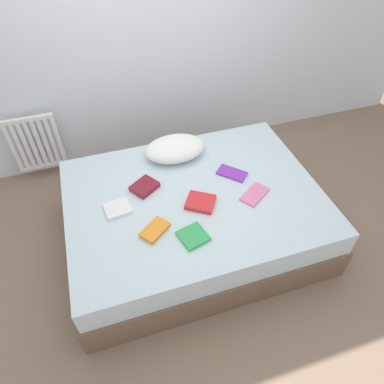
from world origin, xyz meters
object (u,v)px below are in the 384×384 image
object	(u,v)px
textbook_orange	(155,230)
textbook_purple	(232,173)
radiator	(36,144)
textbook_green	(193,236)
pillow	(175,148)
textbook_pink	(255,194)
textbook_red	(200,202)
bed	(194,216)
textbook_maroon	(145,187)
textbook_white	(118,209)

from	to	relation	value
textbook_orange	textbook_purple	size ratio (longest dim) A/B	0.88
radiator	textbook_green	size ratio (longest dim) A/B	3.19
pillow	textbook_pink	bearing A→B (deg)	-55.34
textbook_pink	textbook_red	world-z (taller)	textbook_red
textbook_orange	bed	bearing A→B (deg)	-2.11
textbook_maroon	textbook_red	xyz separation A→B (m)	(0.37, -0.29, -0.00)
textbook_orange	textbook_green	world-z (taller)	textbook_orange
textbook_white	pillow	bearing A→B (deg)	32.67
textbook_pink	textbook_orange	bearing A→B (deg)	154.27
bed	textbook_red	xyz separation A→B (m)	(0.02, -0.11, 0.27)
textbook_pink	textbook_red	size ratio (longest dim) A/B	1.15
bed	textbook_orange	size ratio (longest dim) A/B	9.72
textbook_pink	textbook_purple	xyz separation A→B (m)	(-0.07, 0.28, 0.00)
textbook_maroon	bed	bearing A→B (deg)	-60.72
pillow	textbook_white	size ratio (longest dim) A/B	2.79
textbook_maroon	textbook_purple	world-z (taller)	textbook_maroon
bed	textbook_maroon	xyz separation A→B (m)	(-0.35, 0.18, 0.27)
textbook_green	bed	bearing A→B (deg)	56.56
textbook_pink	textbook_orange	distance (m)	0.82
pillow	textbook_maroon	world-z (taller)	pillow
radiator	textbook_pink	size ratio (longest dim) A/B	2.42
radiator	textbook_purple	world-z (taller)	radiator
textbook_white	textbook_purple	bearing A→B (deg)	-0.70
pillow	textbook_pink	world-z (taller)	pillow
textbook_pink	pillow	bearing A→B (deg)	91.22
pillow	textbook_orange	xyz separation A→B (m)	(-0.37, -0.76, -0.06)
textbook_pink	textbook_white	bearing A→B (deg)	137.27
textbook_pink	textbook_orange	world-z (taller)	textbook_orange
textbook_white	textbook_pink	distance (m)	1.05
textbook_maroon	radiator	bearing A→B (deg)	96.46
radiator	textbook_orange	size ratio (longest dim) A/B	2.82
bed	textbook_purple	bearing A→B (deg)	18.87
textbook_orange	textbook_red	world-z (taller)	textbook_red
textbook_red	textbook_purple	xyz separation A→B (m)	(0.35, 0.24, -0.01)
pillow	textbook_green	distance (m)	0.90
textbook_white	bed	bearing A→B (deg)	-8.87
textbook_green	textbook_orange	bearing A→B (deg)	137.11
radiator	textbook_red	size ratio (longest dim) A/B	2.79
textbook_white	textbook_green	world-z (taller)	textbook_white
textbook_red	textbook_green	distance (m)	0.32
pillow	textbook_maroon	xyz separation A→B (m)	(-0.34, -0.32, -0.06)
radiator	pillow	distance (m)	1.39
textbook_orange	textbook_purple	xyz separation A→B (m)	(0.74, 0.39, -0.01)
pillow	textbook_purple	xyz separation A→B (m)	(0.38, -0.38, -0.07)
bed	textbook_orange	distance (m)	0.53
textbook_maroon	textbook_red	bearing A→B (deg)	-71.90
bed	textbook_red	bearing A→B (deg)	-82.09
bed	textbook_orange	world-z (taller)	textbook_orange
textbook_white	textbook_green	distance (m)	0.61
bed	textbook_orange	xyz separation A→B (m)	(-0.37, -0.26, 0.27)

